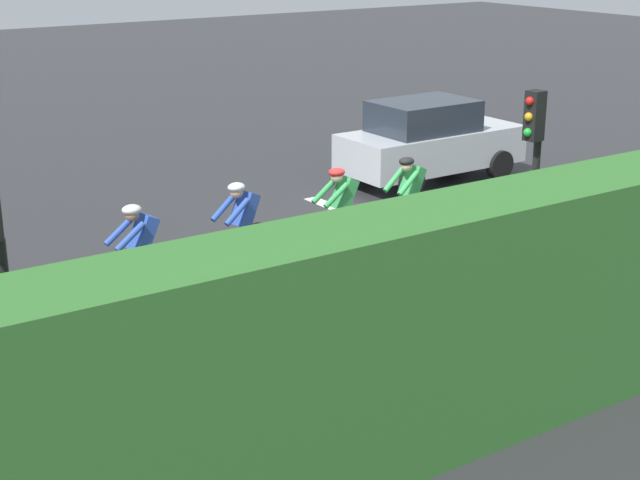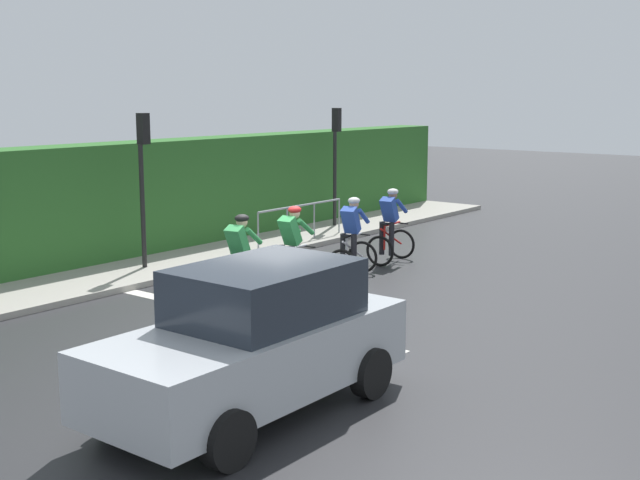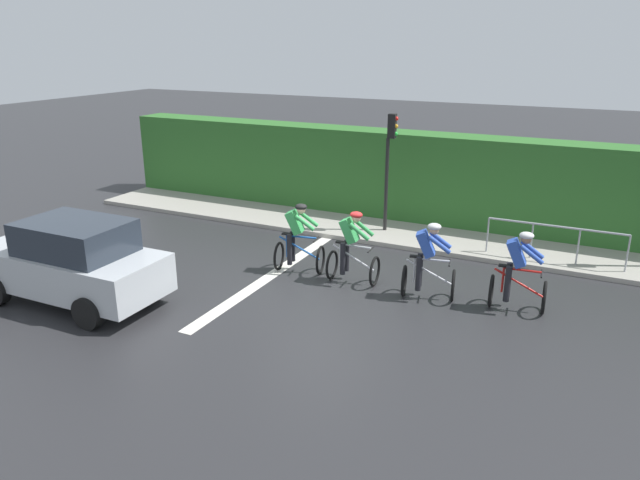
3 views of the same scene
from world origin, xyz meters
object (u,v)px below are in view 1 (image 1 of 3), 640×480
object	(u,v)px
pedestrian_railing_kerbside	(211,343)
cyclist_second	(242,236)
car_silver	(429,140)
traffic_light_near_crossing	(532,176)
cyclist_mid	(341,219)
cyclist_fourth	(409,206)
cyclist_lead	(141,262)

from	to	relation	value
pedestrian_railing_kerbside	cyclist_second	bearing A→B (deg)	-34.90
car_silver	traffic_light_near_crossing	distance (m)	8.41
cyclist_second	car_silver	xyz separation A→B (m)	(3.35, -6.55, 0.08)
cyclist_mid	cyclist_fourth	bearing A→B (deg)	-91.51
cyclist_mid	pedestrian_railing_kerbside	world-z (taller)	cyclist_mid
cyclist_fourth	car_silver	size ratio (longest dim) A/B	0.40
car_silver	traffic_light_near_crossing	bearing A→B (deg)	148.68
cyclist_second	car_silver	world-z (taller)	car_silver
cyclist_second	cyclist_mid	distance (m)	1.77
cyclist_fourth	car_silver	xyz separation A→B (m)	(3.50, -3.40, 0.08)
car_silver	pedestrian_railing_kerbside	xyz separation A→B (m)	(-6.51, 8.76, -0.10)
cyclist_mid	car_silver	xyz separation A→B (m)	(3.46, -4.78, 0.08)
car_silver	traffic_light_near_crossing	size ratio (longest dim) A/B	1.23
cyclist_second	car_silver	distance (m)	7.36
car_silver	traffic_light_near_crossing	world-z (taller)	traffic_light_near_crossing
traffic_light_near_crossing	cyclist_mid	bearing A→B (deg)	7.36
cyclist_second	pedestrian_railing_kerbside	xyz separation A→B (m)	(-3.16, 2.21, -0.02)
cyclist_lead	cyclist_second	bearing A→B (deg)	-82.51
pedestrian_railing_kerbside	cyclist_lead	bearing A→B (deg)	-8.38
cyclist_lead	car_silver	world-z (taller)	car_silver
cyclist_second	cyclist_mid	xyz separation A→B (m)	(-0.11, -1.77, 0.00)
traffic_light_near_crossing	pedestrian_railing_kerbside	bearing A→B (deg)	82.60
cyclist_second	traffic_light_near_crossing	bearing A→B (deg)	-149.11
cyclist_second	cyclist_mid	bearing A→B (deg)	-93.53
traffic_light_near_crossing	cyclist_fourth	bearing A→B (deg)	-14.24
cyclist_mid	cyclist_second	bearing A→B (deg)	86.47
car_silver	traffic_light_near_crossing	xyz separation A→B (m)	(-7.09, 4.32, 1.35)
cyclist_fourth	car_silver	world-z (taller)	car_silver
cyclist_lead	cyclist_fourth	bearing A→B (deg)	-88.98
cyclist_lead	cyclist_second	size ratio (longest dim) A/B	1.00
cyclist_fourth	cyclist_lead	bearing A→B (deg)	91.02
cyclist_fourth	car_silver	bearing A→B (deg)	-44.21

